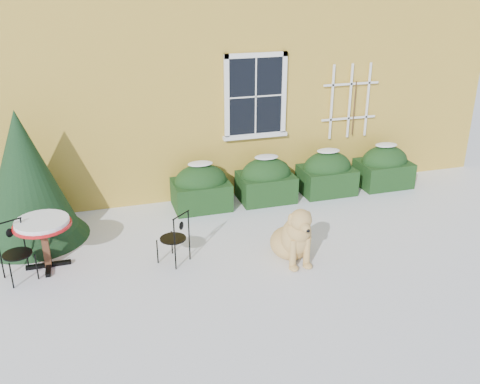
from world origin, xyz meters
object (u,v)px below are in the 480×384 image
object	(u,v)px
patio_chair_far	(16,251)
dog	(294,238)
bistro_table	(43,228)
patio_chair_near	(175,237)
evergreen_shrub	(27,189)

from	to	relation	value
patio_chair_far	dog	size ratio (longest dim) A/B	0.79
bistro_table	patio_chair_far	bearing A→B (deg)	-151.64
bistro_table	patio_chair_far	size ratio (longest dim) A/B	0.97
patio_chair_far	dog	distance (m)	4.11
bistro_table	patio_chair_near	world-z (taller)	patio_chair_near
patio_chair_far	dog	bearing A→B (deg)	-34.27
patio_chair_near	patio_chair_far	size ratio (longest dim) A/B	0.97
bistro_table	patio_chair_near	size ratio (longest dim) A/B	1.00
patio_chair_near	patio_chair_far	xyz separation A→B (m)	(-2.29, 0.21, 0.01)
patio_chair_near	patio_chair_far	distance (m)	2.30
evergreen_shrub	patio_chair_far	bearing A→B (deg)	-95.99
evergreen_shrub	patio_chair_near	size ratio (longest dim) A/B	2.61
bistro_table	dog	size ratio (longest dim) A/B	0.77
patio_chair_near	patio_chair_far	world-z (taller)	patio_chair_far
patio_chair_near	dog	distance (m)	1.83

